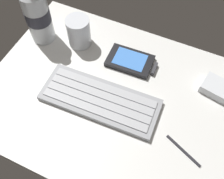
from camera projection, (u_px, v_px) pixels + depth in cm
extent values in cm
cube|color=silver|center=(112.00, 98.00, 66.29)|extent=(64.00, 48.00, 2.00)
cube|color=#93969B|center=(100.00, 100.00, 64.02)|extent=(29.41, 12.14, 1.40)
cube|color=#ADAFB5|center=(105.00, 87.00, 64.89)|extent=(26.74, 3.06, 0.30)
cube|color=#ADAFB5|center=(102.00, 95.00, 63.83)|extent=(26.74, 3.06, 0.30)
cube|color=#ADAFB5|center=(98.00, 102.00, 62.77)|extent=(26.74, 3.06, 0.30)
cube|color=#ADAFB5|center=(94.00, 109.00, 61.71)|extent=(26.74, 3.06, 0.30)
cube|color=black|center=(132.00, 61.00, 70.19)|extent=(12.32, 8.11, 1.40)
cube|color=#4C8CEA|center=(132.00, 60.00, 69.55)|extent=(8.65, 6.29, 0.10)
cube|color=#333338|center=(154.00, 69.00, 68.93)|extent=(0.96, 3.83, 1.12)
cylinder|color=silver|center=(79.00, 32.00, 71.01)|extent=(6.40, 6.40, 8.50)
cylinder|color=yellow|center=(79.00, 34.00, 71.85)|extent=(5.50, 5.50, 6.12)
cylinder|color=silver|center=(38.00, 17.00, 69.33)|extent=(6.60, 6.60, 15.00)
cylinder|color=#2D2D38|center=(38.00, 15.00, 68.69)|extent=(6.73, 6.73, 3.80)
cube|color=silver|center=(216.00, 88.00, 65.23)|extent=(7.90, 6.78, 2.40)
cylinder|color=#26262B|center=(184.00, 150.00, 57.76)|extent=(9.01, 4.38, 0.70)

